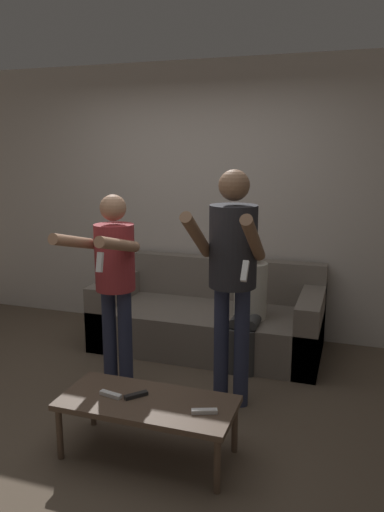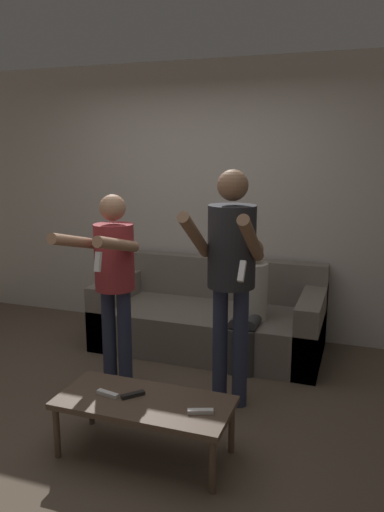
# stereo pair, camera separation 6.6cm
# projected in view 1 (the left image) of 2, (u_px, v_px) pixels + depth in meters

# --- Properties ---
(ground_plane) EXTENTS (14.00, 14.00, 0.00)m
(ground_plane) POSITION_uv_depth(u_px,v_px,m) (122.00, 411.00, 3.60)
(ground_plane) COLOR brown
(wall_back) EXTENTS (6.40, 0.06, 2.70)m
(wall_back) POSITION_uv_depth(u_px,v_px,m) (201.00, 200.00, 5.06)
(wall_back) COLOR beige
(wall_back) RESTS_ON ground_plane
(couch) EXTENTS (2.09, 0.95, 0.80)m
(couch) POSITION_uv_depth(u_px,v_px,m) (209.00, 319.00, 4.75)
(couch) COLOR slate
(couch) RESTS_ON ground_plane
(person_standing_left) EXTENTS (0.42, 0.72, 1.53)m
(person_standing_left) POSITION_uv_depth(u_px,v_px,m) (114.00, 271.00, 3.79)
(person_standing_left) COLOR #282D47
(person_standing_left) RESTS_ON ground_plane
(person_standing_right) EXTENTS (0.46, 0.69, 1.72)m
(person_standing_right) POSITION_uv_depth(u_px,v_px,m) (232.00, 262.00, 3.49)
(person_standing_right) COLOR #282D47
(person_standing_right) RESTS_ON ground_plane
(person_seated) EXTENTS (0.29, 0.52, 1.11)m
(person_seated) POSITION_uv_depth(u_px,v_px,m) (249.00, 298.00, 4.32)
(person_seated) COLOR #383838
(person_seated) RESTS_ON ground_plane
(coffee_table) EXTENTS (1.07, 0.48, 0.37)m
(coffee_table) POSITION_uv_depth(u_px,v_px,m) (148.00, 406.00, 3.03)
(coffee_table) COLOR brown
(coffee_table) RESTS_ON ground_plane
(remote_near) EXTENTS (0.15, 0.09, 0.02)m
(remote_near) POSITION_uv_depth(u_px,v_px,m) (204.00, 411.00, 2.87)
(remote_near) COLOR white
(remote_near) RESTS_ON coffee_table
(remote_mid) EXTENTS (0.15, 0.06, 0.02)m
(remote_mid) POSITION_uv_depth(u_px,v_px,m) (111.00, 394.00, 3.07)
(remote_mid) COLOR white
(remote_mid) RESTS_ON coffee_table
(remote_far) EXTENTS (0.13, 0.14, 0.02)m
(remote_far) POSITION_uv_depth(u_px,v_px,m) (136.00, 395.00, 3.06)
(remote_far) COLOR black
(remote_far) RESTS_ON coffee_table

